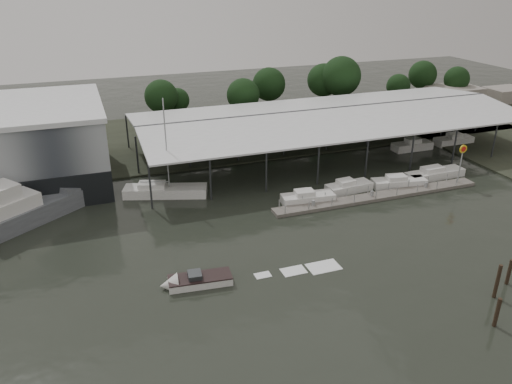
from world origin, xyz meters
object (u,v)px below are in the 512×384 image
object	(u,v)px
shell_fuel_sign	(462,157)
speedboat_underway	(194,281)
grey_trawler	(11,214)
white_sailboat	(164,191)

from	to	relation	value
shell_fuel_sign	speedboat_underway	bearing A→B (deg)	-164.29
shell_fuel_sign	speedboat_underway	xyz separation A→B (m)	(-37.98, -10.68, -3.53)
grey_trawler	white_sailboat	world-z (taller)	white_sailboat
shell_fuel_sign	white_sailboat	xyz separation A→B (m)	(-36.96, 9.70, -3.28)
white_sailboat	speedboat_underway	bearing A→B (deg)	-74.80
white_sailboat	speedboat_underway	distance (m)	20.40
shell_fuel_sign	white_sailboat	size ratio (longest dim) A/B	0.44
grey_trawler	white_sailboat	distance (m)	17.39
speedboat_underway	white_sailboat	bearing A→B (deg)	-86.93
shell_fuel_sign	white_sailboat	world-z (taller)	white_sailboat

